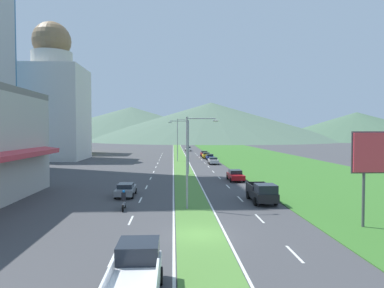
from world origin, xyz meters
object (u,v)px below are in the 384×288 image
Objects in this scene: car_3 at (206,155)px; pickup_truck_0 at (262,193)px; motorcycle_rider at (124,202)px; car_4 at (204,154)px; car_2 at (126,189)px; car_0 at (210,157)px; car_6 at (213,161)px; pickup_truck_1 at (136,275)px; street_lamp_mid at (186,143)px; car_1 at (188,149)px; street_lamp_near at (191,155)px; street_lamp_far at (179,137)px; car_7 at (235,175)px.

car_3 is 0.76× the size of pickup_truck_0.
pickup_truck_0 is at bearing -79.52° from motorcycle_rider.
car_2 is at bearing -13.32° from car_4.
car_0 is 1.07× the size of car_3.
motorcycle_rider is (-12.79, -57.56, -0.03)m from car_3.
pickup_truck_1 is at bearing -9.68° from car_6.
street_lamp_mid reaches higher than motorcycle_rider.
car_0 is 50.09m from pickup_truck_0.
car_3 is at bearing 5.60° from car_1.
pickup_truck_1 is (-3.16, -16.64, -3.82)m from street_lamp_near.
street_lamp_far is 11.00m from car_6.
street_lamp_far is at bearing -6.54° from motorcycle_rider.
street_lamp_mid is 1.98× the size of car_0.
motorcycle_rider reaches higher than car_3.
car_6 is (-0.01, -15.47, -0.03)m from car_3.
street_lamp_far is 1.80× the size of pickup_truck_1.
car_4 is at bearing -11.36° from motorcycle_rider.
car_3 is at bearing -14.85° from car_2.
street_lamp_mid reaches higher than pickup_truck_1.
car_6 is at bearing -20.85° from car_2.
street_lamp_near is 57.99m from car_3.
motorcycle_rider is (-5.95, -0.12, -4.06)m from street_lamp_near.
pickup_truck_0 is at bearing -0.40° from car_7.
street_lamp_far is at bearing -39.73° from car_3.
pickup_truck_1 is (-10.00, -58.61, 0.24)m from car_6.
car_3 reaches higher than car_6.
car_3 is at bearing 83.21° from street_lamp_near.
street_lamp_mid is 1.82× the size of car_2.
car_4 is 46.28m from car_7.
car_0 is at bearing -16.87° from car_2.
motorcycle_rider is at bearing -11.36° from car_4.
street_lamp_near reaches higher than car_7.
car_2 is 14.37m from pickup_truck_0.
street_lamp_mid is 24.47m from street_lamp_far.
street_lamp_mid reaches higher than pickup_truck_0.
car_6 is at bearing -16.89° from motorcycle_rider.
motorcycle_rider is (-9.59, -90.18, -0.05)m from car_1.
car_7 is at bearing -16.83° from pickup_truck_1.
car_4 is 2.28× the size of motorcycle_rider.
motorcycle_rider is at bearing -173.86° from car_2.
street_lamp_near is 0.85× the size of street_lamp_far.
motorcycle_rider is at bearing -79.52° from pickup_truck_0.
street_lamp_mid is 29.15m from car_0.
street_lamp_far is 9.66m from car_0.
car_4 is at bearing 179.50° from car_3.
motorcycle_rider is at bearing -36.64° from car_7.
car_7 is at bearing -51.52° from car_2.
street_lamp_near reaches higher than car_2.
motorcycle_rider is at bearing -104.68° from street_lamp_mid.
car_6 is at bearing 70.11° from street_lamp_mid.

